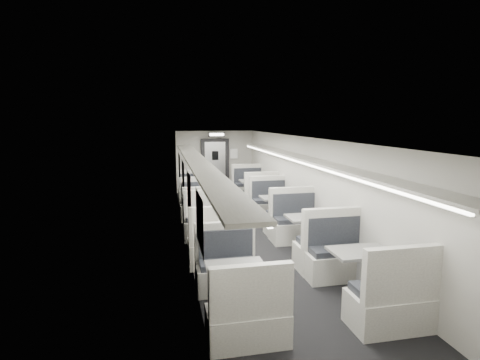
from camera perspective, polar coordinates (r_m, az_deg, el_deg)
name	(u,v)px	position (r m, az deg, el deg)	size (l,w,h in m)	color
room	(249,189)	(8.89, 1.43, -1.33)	(3.24, 12.24, 2.64)	black
booth_left_a	(195,196)	(12.35, -6.86, -2.37)	(1.01, 2.04, 1.09)	white
booth_left_b	(203,213)	(9.93, -5.64, -4.97)	(1.11, 2.25, 1.21)	white
booth_left_c	(212,232)	(8.23, -4.32, -7.89)	(1.13, 2.29, 1.23)	white
booth_left_d	(236,288)	(5.71, -0.64, -16.18)	(1.03, 2.09, 1.12)	white
booth_right_a	(254,192)	(12.69, 2.16, -1.79)	(1.14, 2.31, 1.23)	white
booth_right_b	(278,211)	(10.15, 5.80, -4.67)	(1.11, 2.25, 1.20)	white
booth_right_c	(309,235)	(8.13, 10.54, -8.18)	(1.15, 2.34, 1.25)	white
booth_right_d	(360,274)	(6.37, 17.79, -13.50)	(1.13, 2.29, 1.23)	white
passenger	(209,189)	(11.14, -4.77, -1.42)	(0.57, 0.37, 1.56)	black
window_a	(179,167)	(12.02, -9.21, 2.01)	(0.02, 1.18, 0.84)	black
window_b	(183,177)	(9.84, -8.64, 0.46)	(0.02, 1.18, 0.84)	black
window_c	(189,193)	(7.68, -7.75, -1.96)	(0.02, 1.18, 0.84)	black
window_d	(200,221)	(5.54, -6.15, -6.26)	(0.02, 1.18, 0.84)	black
luggage_rack_left	(198,161)	(8.30, -6.49, 2.85)	(0.46, 10.40, 0.09)	white
luggage_rack_right	(304,159)	(8.88, 9.75, 3.19)	(0.46, 10.40, 0.09)	white
vestibule_door	(215,166)	(14.69, -3.81, 2.17)	(1.10, 0.13, 2.10)	black
exit_sign	(217,134)	(14.11, -3.59, 6.94)	(0.62, 0.12, 0.16)	black
wall_notice	(234,154)	(14.75, -0.93, 4.02)	(0.32, 0.02, 0.40)	white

